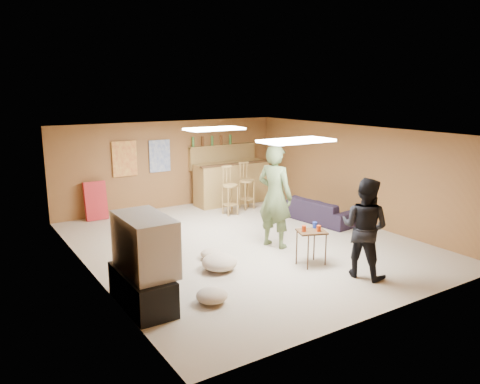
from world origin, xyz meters
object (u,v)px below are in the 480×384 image
sofa (319,210)px  tray_table (311,248)px  tv_body (145,244)px  person_olive (275,196)px  bar_counter (232,183)px  person_black (365,228)px

sofa → tray_table: (-1.97, -1.99, 0.05)m
tv_body → person_olive: (3.02, 1.05, 0.09)m
bar_counter → person_black: size_ratio=1.23×
tv_body → bar_counter: 6.09m
person_olive → sofa: size_ratio=1.10×
tv_body → person_olive: bearing=19.2°
person_olive → sofa: bearing=-87.5°
tv_body → person_olive: 3.20m
person_olive → person_black: 1.99m
sofa → tray_table: tray_table is taller
tv_body → person_olive: size_ratio=0.56×
bar_counter → person_olive: bearing=-108.3°
person_olive → tray_table: 1.33m
tv_body → tray_table: bearing=-1.7°
bar_counter → person_olive: size_ratio=1.01×
person_olive → tray_table: bearing=155.8°
bar_counter → tray_table: size_ratio=3.25×
tv_body → tray_table: tv_body is taller
bar_counter → person_olive: 3.61m
person_black → sofa: (1.58, 2.81, -0.55)m
tv_body → tray_table: (2.97, -0.09, -0.59)m
bar_counter → sofa: (0.79, -2.55, -0.29)m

